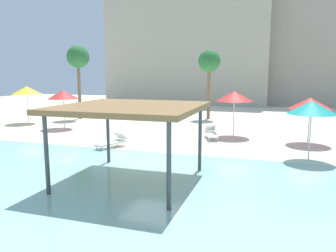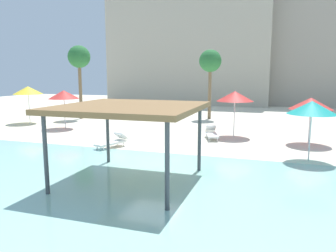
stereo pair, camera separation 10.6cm
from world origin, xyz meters
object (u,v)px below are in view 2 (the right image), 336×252
(lounge_chair_0, at_px, (113,141))
(palm_tree_3, at_px, (210,62))
(beach_umbrella_red_0, at_px, (311,103))
(beach_umbrella_yellow_5, at_px, (28,90))
(beach_umbrella_teal_1, at_px, (312,108))
(beach_umbrella_red_2, at_px, (64,95))
(lounge_chair_2, at_px, (212,133))
(beach_umbrella_red_3, at_px, (235,96))
(palm_tree_0, at_px, (79,59))
(shade_pavilion, at_px, (130,109))

(lounge_chair_0, xyz_separation_m, palm_tree_3, (2.68, 12.77, 4.51))
(beach_umbrella_red_0, bearing_deg, beach_umbrella_yellow_5, 175.28)
(beach_umbrella_teal_1, distance_m, beach_umbrella_red_2, 16.39)
(beach_umbrella_red_0, distance_m, lounge_chair_2, 5.77)
(beach_umbrella_red_3, xyz_separation_m, palm_tree_0, (-13.72, 4.27, 2.65))
(lounge_chair_0, bearing_deg, beach_umbrella_teal_1, 111.56)
(beach_umbrella_yellow_5, xyz_separation_m, lounge_chair_0, (10.46, -5.87, -2.27))
(beach_umbrella_red_3, bearing_deg, lounge_chair_0, -138.10)
(beach_umbrella_teal_1, bearing_deg, beach_umbrella_red_2, 165.11)
(shade_pavilion, relative_size, beach_umbrella_teal_1, 1.77)
(beach_umbrella_yellow_5, bearing_deg, beach_umbrella_red_3, -2.60)
(beach_umbrella_teal_1, height_order, beach_umbrella_red_2, beach_umbrella_red_2)
(beach_umbrella_teal_1, distance_m, palm_tree_0, 20.03)
(beach_umbrella_red_0, bearing_deg, beach_umbrella_red_3, 167.31)
(beach_umbrella_red_3, distance_m, beach_umbrella_yellow_5, 16.20)
(lounge_chair_0, bearing_deg, beach_umbrella_yellow_5, -99.65)
(beach_umbrella_teal_1, distance_m, beach_umbrella_red_3, 6.20)
(beach_umbrella_red_2, height_order, lounge_chair_0, beach_umbrella_red_2)
(beach_umbrella_red_3, height_order, palm_tree_3, palm_tree_3)
(beach_umbrella_red_3, bearing_deg, beach_umbrella_yellow_5, 177.40)
(shade_pavilion, bearing_deg, lounge_chair_2, 81.92)
(beach_umbrella_teal_1, bearing_deg, beach_umbrella_yellow_5, 164.58)
(shade_pavilion, bearing_deg, beach_umbrella_yellow_5, 142.10)
(beach_umbrella_red_2, distance_m, palm_tree_3, 12.35)
(beach_umbrella_yellow_5, height_order, lounge_chair_0, beach_umbrella_yellow_5)
(beach_umbrella_yellow_5, bearing_deg, lounge_chair_0, -29.28)
(beach_umbrella_yellow_5, xyz_separation_m, palm_tree_0, (2.46, 3.54, 2.57))
(shade_pavilion, relative_size, beach_umbrella_red_2, 1.75)
(beach_umbrella_red_3, distance_m, lounge_chair_0, 7.99)
(beach_umbrella_teal_1, relative_size, beach_umbrella_red_3, 0.95)
(beach_umbrella_teal_1, bearing_deg, palm_tree_0, 152.76)
(palm_tree_0, distance_m, palm_tree_3, 11.20)
(beach_umbrella_teal_1, height_order, beach_umbrella_yellow_5, beach_umbrella_yellow_5)
(lounge_chair_0, xyz_separation_m, lounge_chair_2, (4.53, 4.03, 0.00))
(beach_umbrella_red_3, bearing_deg, lounge_chair_2, -137.43)
(lounge_chair_2, relative_size, palm_tree_3, 0.34)
(beach_umbrella_teal_1, xyz_separation_m, lounge_chair_0, (-9.64, -0.33, -2.07))
(lounge_chair_2, bearing_deg, palm_tree_3, 174.65)
(beach_umbrella_red_0, xyz_separation_m, beach_umbrella_yellow_5, (-20.42, 1.69, 0.33))
(beach_umbrella_red_0, bearing_deg, beach_umbrella_red_2, 178.74)
(beach_umbrella_red_2, bearing_deg, palm_tree_3, 42.80)
(lounge_chair_0, relative_size, lounge_chair_2, 1.00)
(lounge_chair_2, height_order, palm_tree_3, palm_tree_3)
(beach_umbrella_red_2, height_order, palm_tree_3, palm_tree_3)
(beach_umbrella_teal_1, xyz_separation_m, lounge_chair_2, (-5.11, 3.71, -2.07))
(beach_umbrella_teal_1, height_order, palm_tree_0, palm_tree_0)
(shade_pavilion, xyz_separation_m, lounge_chair_0, (-3.27, 4.82, -2.31))
(beach_umbrella_red_3, relative_size, lounge_chair_0, 1.43)
(beach_umbrella_red_3, height_order, palm_tree_0, palm_tree_0)
(palm_tree_0, bearing_deg, lounge_chair_0, -49.61)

